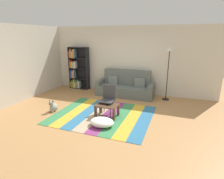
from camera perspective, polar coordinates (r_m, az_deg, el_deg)
name	(u,v)px	position (r m, az deg, el deg)	size (l,w,h in m)	color
ground_plane	(107,114)	(5.75, -1.50, -7.59)	(14.00, 14.00, 0.00)	#B27F4C
back_wall	(130,60)	(7.75, 5.57, 8.91)	(6.80, 0.10, 2.70)	silver
left_wall	(32,62)	(7.85, -23.27, 7.78)	(0.10, 5.50, 2.70)	beige
rug	(103,115)	(5.71, -2.82, -7.73)	(2.85, 2.42, 0.01)	#387F4C
couch	(125,87)	(7.46, 4.08, 0.71)	(2.26, 0.80, 1.00)	#59605B
bookshelf	(77,69)	(8.53, -10.68, 6.05)	(0.90, 0.28, 1.84)	black
coffee_table	(107,107)	(5.48, -1.52, -5.36)	(0.65, 0.46, 0.37)	#513826
pouf	(102,122)	(5.01, -3.12, -9.91)	(0.65, 0.51, 0.21)	white
dog	(53,107)	(6.20, -17.52, -5.00)	(0.22, 0.35, 0.40)	#9E998E
standing_lamp	(169,56)	(6.99, 17.07, 9.75)	(0.32, 0.32, 1.94)	black
tv_remote	(107,105)	(5.40, -1.41, -4.70)	(0.04, 0.15, 0.02)	black
folding_chair	(108,97)	(5.64, -1.21, -2.28)	(0.40, 0.40, 0.90)	#38383D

